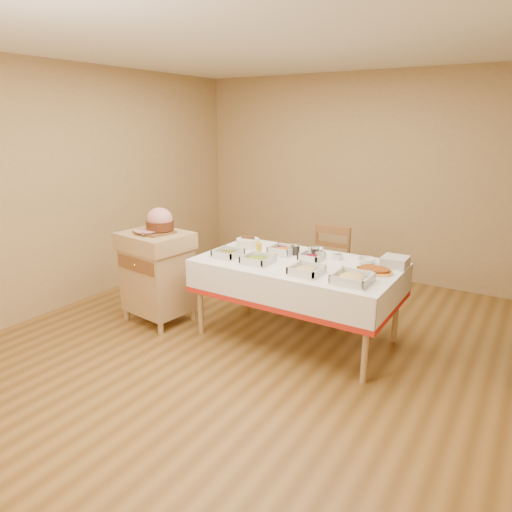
{
  "coord_description": "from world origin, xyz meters",
  "views": [
    {
      "loc": [
        2.11,
        -3.28,
        1.99
      ],
      "look_at": [
        -0.09,
        0.2,
        0.78
      ],
      "focal_mm": 32.0,
      "sensor_mm": 36.0,
      "label": 1
    }
  ],
  "objects_px": {
    "brass_platter": "(374,270)",
    "bread_basket": "(248,243)",
    "dining_chair": "(327,270)",
    "preserve_jar_right": "(315,252)",
    "ham_on_board": "(159,222)",
    "plate_stack": "(395,262)",
    "dining_table": "(297,278)",
    "butcher_cart": "(157,271)",
    "preserve_jar_left": "(295,249)",
    "mustard_bottle": "(259,249)"
  },
  "relations": [
    {
      "from": "brass_platter",
      "to": "bread_basket",
      "type": "bearing_deg",
      "value": 175.07
    },
    {
      "from": "dining_chair",
      "to": "preserve_jar_right",
      "type": "bearing_deg",
      "value": -81.08
    },
    {
      "from": "ham_on_board",
      "to": "plate_stack",
      "type": "relative_size",
      "value": 1.76
    },
    {
      "from": "dining_table",
      "to": "butcher_cart",
      "type": "height_order",
      "value": "butcher_cart"
    },
    {
      "from": "dining_table",
      "to": "preserve_jar_left",
      "type": "distance_m",
      "value": 0.32
    },
    {
      "from": "dining_table",
      "to": "ham_on_board",
      "type": "bearing_deg",
      "value": -165.18
    },
    {
      "from": "dining_table",
      "to": "dining_chair",
      "type": "relative_size",
      "value": 1.95
    },
    {
      "from": "dining_chair",
      "to": "preserve_jar_left",
      "type": "distance_m",
      "value": 0.61
    },
    {
      "from": "mustard_bottle",
      "to": "bread_basket",
      "type": "distance_m",
      "value": 0.35
    },
    {
      "from": "mustard_bottle",
      "to": "plate_stack",
      "type": "bearing_deg",
      "value": 16.88
    },
    {
      "from": "ham_on_board",
      "to": "mustard_bottle",
      "type": "distance_m",
      "value": 1.04
    },
    {
      "from": "ham_on_board",
      "to": "mustard_bottle",
      "type": "height_order",
      "value": "ham_on_board"
    },
    {
      "from": "dining_chair",
      "to": "ham_on_board",
      "type": "relative_size",
      "value": 2.46
    },
    {
      "from": "plate_stack",
      "to": "preserve_jar_left",
      "type": "bearing_deg",
      "value": -172.47
    },
    {
      "from": "preserve_jar_right",
      "to": "ham_on_board",
      "type": "bearing_deg",
      "value": -157.7
    },
    {
      "from": "dining_chair",
      "to": "ham_on_board",
      "type": "xyz_separation_m",
      "value": [
        -1.35,
        -1.06,
        0.56
      ]
    },
    {
      "from": "dining_table",
      "to": "mustard_bottle",
      "type": "xyz_separation_m",
      "value": [
        -0.4,
        -0.04,
        0.23
      ]
    },
    {
      "from": "mustard_bottle",
      "to": "brass_platter",
      "type": "height_order",
      "value": "mustard_bottle"
    },
    {
      "from": "preserve_jar_left",
      "to": "preserve_jar_right",
      "type": "distance_m",
      "value": 0.2
    },
    {
      "from": "dining_table",
      "to": "preserve_jar_right",
      "type": "xyz_separation_m",
      "value": [
        0.07,
        0.22,
        0.21
      ]
    },
    {
      "from": "ham_on_board",
      "to": "plate_stack",
      "type": "distance_m",
      "value": 2.27
    },
    {
      "from": "dining_chair",
      "to": "plate_stack",
      "type": "relative_size",
      "value": 4.33
    },
    {
      "from": "preserve_jar_right",
      "to": "bread_basket",
      "type": "distance_m",
      "value": 0.73
    },
    {
      "from": "butcher_cart",
      "to": "mustard_bottle",
      "type": "height_order",
      "value": "butcher_cart"
    },
    {
      "from": "dining_chair",
      "to": "brass_platter",
      "type": "bearing_deg",
      "value": -42.02
    },
    {
      "from": "preserve_jar_left",
      "to": "brass_platter",
      "type": "relative_size",
      "value": 0.37
    },
    {
      "from": "brass_platter",
      "to": "plate_stack",
      "type": "bearing_deg",
      "value": 67.75
    },
    {
      "from": "preserve_jar_right",
      "to": "mustard_bottle",
      "type": "height_order",
      "value": "mustard_bottle"
    },
    {
      "from": "mustard_bottle",
      "to": "brass_platter",
      "type": "xyz_separation_m",
      "value": [
        1.09,
        0.11,
        -0.05
      ]
    },
    {
      "from": "butcher_cart",
      "to": "ham_on_board",
      "type": "relative_size",
      "value": 2.45
    },
    {
      "from": "dining_chair",
      "to": "bread_basket",
      "type": "bearing_deg",
      "value": -141.98
    },
    {
      "from": "dining_table",
      "to": "preserve_jar_left",
      "type": "xyz_separation_m",
      "value": [
        -0.13,
        0.2,
        0.21
      ]
    },
    {
      "from": "butcher_cart",
      "to": "preserve_jar_right",
      "type": "distance_m",
      "value": 1.61
    },
    {
      "from": "dining_table",
      "to": "plate_stack",
      "type": "relative_size",
      "value": 8.42
    },
    {
      "from": "dining_table",
      "to": "mustard_bottle",
      "type": "height_order",
      "value": "mustard_bottle"
    },
    {
      "from": "dining_chair",
      "to": "bread_basket",
      "type": "relative_size",
      "value": 3.96
    },
    {
      "from": "ham_on_board",
      "to": "brass_platter",
      "type": "relative_size",
      "value": 1.23
    },
    {
      "from": "mustard_bottle",
      "to": "butcher_cart",
      "type": "bearing_deg",
      "value": -160.78
    },
    {
      "from": "preserve_jar_right",
      "to": "dining_table",
      "type": "bearing_deg",
      "value": -106.33
    },
    {
      "from": "butcher_cart",
      "to": "preserve_jar_left",
      "type": "distance_m",
      "value": 1.43
    },
    {
      "from": "dining_chair",
      "to": "mustard_bottle",
      "type": "height_order",
      "value": "dining_chair"
    },
    {
      "from": "ham_on_board",
      "to": "dining_table",
      "type": "bearing_deg",
      "value": 14.82
    },
    {
      "from": "ham_on_board",
      "to": "preserve_jar_left",
      "type": "height_order",
      "value": "ham_on_board"
    },
    {
      "from": "ham_on_board",
      "to": "butcher_cart",
      "type": "bearing_deg",
      "value": -141.84
    },
    {
      "from": "butcher_cart",
      "to": "bread_basket",
      "type": "distance_m",
      "value": 0.97
    },
    {
      "from": "dining_table",
      "to": "plate_stack",
      "type": "distance_m",
      "value": 0.88
    },
    {
      "from": "preserve_jar_right",
      "to": "bread_basket",
      "type": "height_order",
      "value": "preserve_jar_right"
    },
    {
      "from": "dining_table",
      "to": "butcher_cart",
      "type": "xyz_separation_m",
      "value": [
        -1.4,
        -0.39,
        -0.07
      ]
    },
    {
      "from": "dining_table",
      "to": "brass_platter",
      "type": "relative_size",
      "value": 5.91
    },
    {
      "from": "preserve_jar_left",
      "to": "brass_platter",
      "type": "height_order",
      "value": "preserve_jar_left"
    }
  ]
}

